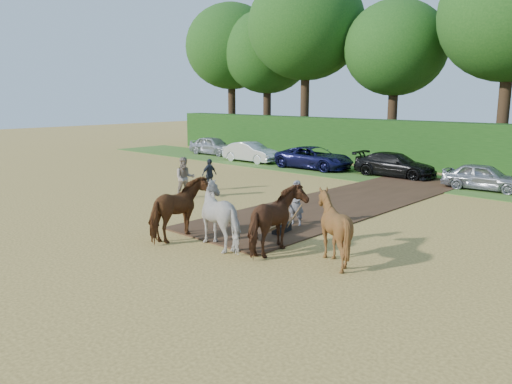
# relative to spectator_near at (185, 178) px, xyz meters

# --- Properties ---
(ground) EXTENTS (120.00, 120.00, 0.00)m
(ground) POSITION_rel_spectator_near_xyz_m (4.24, -2.34, -0.94)
(ground) COLOR gold
(ground) RESTS_ON ground
(earth_strip) EXTENTS (4.50, 17.00, 0.05)m
(earth_strip) POSITION_rel_spectator_near_xyz_m (5.74, 4.66, -0.91)
(earth_strip) COLOR #472D1C
(earth_strip) RESTS_ON ground
(grass_verge) EXTENTS (50.00, 5.00, 0.03)m
(grass_verge) POSITION_rel_spectator_near_xyz_m (4.24, 11.66, -0.92)
(grass_verge) COLOR #38601E
(grass_verge) RESTS_ON ground
(hedgerow) EXTENTS (46.00, 1.60, 3.00)m
(hedgerow) POSITION_rel_spectator_near_xyz_m (4.24, 16.16, 0.56)
(hedgerow) COLOR #14380F
(hedgerow) RESTS_ON ground
(spectator_near) EXTENTS (1.08, 1.15, 1.88)m
(spectator_near) POSITION_rel_spectator_near_xyz_m (0.00, 0.00, 0.00)
(spectator_near) COLOR tan
(spectator_near) RESTS_ON ground
(spectator_far) EXTENTS (0.39, 0.91, 1.55)m
(spectator_far) POSITION_rel_spectator_near_xyz_m (-0.74, 2.11, -0.16)
(spectator_far) COLOR #262B33
(spectator_far) RESTS_ON ground
(plough_team) EXTENTS (6.58, 5.37, 1.97)m
(plough_team) POSITION_rel_spectator_near_xyz_m (7.38, -3.34, 0.04)
(plough_team) COLOR brown
(plough_team) RESTS_ON ground
(parked_cars) EXTENTS (35.99, 3.20, 1.45)m
(parked_cars) POSITION_rel_spectator_near_xyz_m (4.82, 11.78, -0.24)
(parked_cars) COLOR #A6A7AD
(parked_cars) RESTS_ON ground
(treeline) EXTENTS (48.70, 10.60, 14.21)m
(treeline) POSITION_rel_spectator_near_xyz_m (2.55, 19.34, 8.03)
(treeline) COLOR #382616
(treeline) RESTS_ON ground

